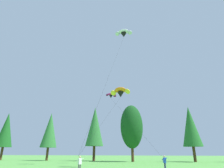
{
  "coord_description": "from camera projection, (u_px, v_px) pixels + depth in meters",
  "views": [
    {
      "loc": [
        1.88,
        -2.51,
        2.11
      ],
      "look_at": [
        -2.64,
        22.56,
        11.43
      ],
      "focal_mm": 29.8,
      "sensor_mm": 36.0,
      "label": 1
    }
  ],
  "objects": [
    {
      "name": "treeline_tree_a",
      "position": [
        6.0,
        130.0,
        53.1
      ],
      "size": [
        4.44,
        4.44,
        12.89
      ],
      "color": "#472D19",
      "rests_on": "ground_plane"
    },
    {
      "name": "parafoil_kite_mid_magenta",
      "position": [
        111.0,
        95.0,
        39.14
      ],
      "size": [
        9.68,
        13.02,
        12.25
      ],
      "color": "#D12893"
    },
    {
      "name": "parafoil_kite_high_orange",
      "position": [
        120.0,
        92.0,
        29.84
      ],
      "size": [
        5.54,
        8.14,
        10.37
      ],
      "color": "orange"
    },
    {
      "name": "treeline_tree_b",
      "position": [
        50.0,
        130.0,
        50.29
      ],
      "size": [
        4.3,
        4.3,
        12.26
      ],
      "color": "#472D19",
      "rests_on": "ground_plane"
    },
    {
      "name": "treeline_tree_c",
      "position": [
        95.0,
        126.0,
        48.27
      ],
      "size": [
        4.53,
        4.53,
        13.33
      ],
      "color": "#472D19",
      "rests_on": "ground_plane"
    },
    {
      "name": "treeline_tree_d",
      "position": [
        132.0,
        126.0,
        44.49
      ],
      "size": [
        5.3,
        5.3,
        12.96
      ],
      "color": "#472D19",
      "rests_on": "ground_plane"
    },
    {
      "name": "kite_flyer_near",
      "position": [
        80.0,
        163.0,
        20.02
      ],
      "size": [
        0.74,
        0.76,
        1.69
      ],
      "color": "#4C4C51",
      "rests_on": "ground_plane"
    },
    {
      "name": "treeline_tree_e",
      "position": [
        190.0,
        126.0,
        43.59
      ],
      "size": [
        4.33,
        4.33,
        12.42
      ],
      "color": "#472D19",
      "rests_on": "ground_plane"
    },
    {
      "name": "kite_flyer_mid",
      "position": [
        165.0,
        162.0,
        22.4
      ],
      "size": [
        0.67,
        0.69,
        1.69
      ],
      "color": "navy",
      "rests_on": "ground_plane"
    },
    {
      "name": "parafoil_kite_far_white",
      "position": [
        124.0,
        33.0,
        39.03
      ],
      "size": [
        6.09,
        12.63,
        24.88
      ],
      "color": "white"
    }
  ]
}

